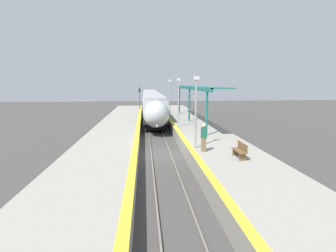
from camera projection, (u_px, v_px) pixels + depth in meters
name	position (u px, v px, depth m)	size (l,w,h in m)	color
ground_plane	(161.00, 155.00, 19.75)	(120.00, 120.00, 0.00)	#423F3D
rail_left	(151.00, 154.00, 19.68)	(0.08, 90.00, 0.15)	slate
rail_right	(170.00, 154.00, 19.80)	(0.08, 90.00, 0.15)	slate
train	(151.00, 102.00, 44.70)	(2.77, 40.20, 3.81)	black
platform_right	(213.00, 147.00, 20.02)	(4.72, 64.00, 1.06)	gray
platform_left	(108.00, 149.00, 19.32)	(4.55, 64.00, 1.06)	gray
platform_bench	(240.00, 150.00, 15.16)	(0.44, 1.47, 0.89)	brown
person_waiting	(204.00, 137.00, 16.51)	(0.36, 0.24, 1.80)	#7F6647
railway_signal	(140.00, 98.00, 44.10)	(0.28, 0.28, 4.60)	#59595E
lamppost_near	(196.00, 107.00, 17.14)	(0.36, 0.20, 4.74)	#9E9EA3
lamppost_mid	(179.00, 99.00, 25.81)	(0.36, 0.20, 4.74)	#9E9EA3
lamppost_far	(170.00, 95.00, 34.48)	(0.36, 0.20, 4.74)	#9E9EA3
station_canopy	(195.00, 88.00, 29.58)	(2.02, 19.86, 3.96)	#1E6B66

